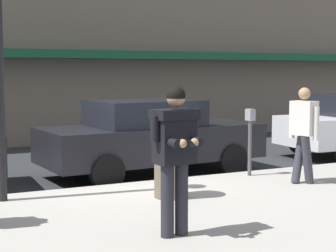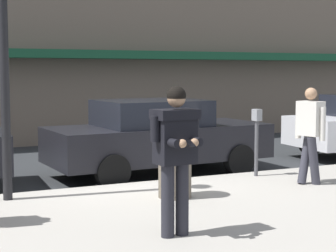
{
  "view_description": "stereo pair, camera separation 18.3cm",
  "coord_description": "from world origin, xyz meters",
  "px_view_note": "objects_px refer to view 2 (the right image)",
  "views": [
    {
      "loc": [
        -3.76,
        -9.34,
        2.11
      ],
      "look_at": [
        -0.91,
        -3.61,
        1.49
      ],
      "focal_mm": 60.0,
      "sensor_mm": 36.0,
      "label": 1
    },
    {
      "loc": [
        -3.6,
        -9.42,
        2.11
      ],
      "look_at": [
        -0.91,
        -3.61,
        1.49
      ],
      "focal_mm": 60.0,
      "sensor_mm": 36.0,
      "label": 2
    }
  ],
  "objects_px": {
    "parked_sedan_mid": "(157,137)",
    "parking_meter": "(257,132)",
    "street_lamp_post": "(2,2)",
    "man_texting_on_phone": "(176,144)",
    "pedestrian_in_light_coat": "(310,129)",
    "trash_bin": "(175,166)"
  },
  "relations": [
    {
      "from": "parked_sedan_mid",
      "to": "street_lamp_post",
      "type": "relative_size",
      "value": 0.95
    },
    {
      "from": "trash_bin",
      "to": "parking_meter",
      "type": "bearing_deg",
      "value": 24.26
    },
    {
      "from": "parked_sedan_mid",
      "to": "pedestrian_in_light_coat",
      "type": "bearing_deg",
      "value": -56.24
    },
    {
      "from": "man_texting_on_phone",
      "to": "parking_meter",
      "type": "relative_size",
      "value": 1.42
    },
    {
      "from": "man_texting_on_phone",
      "to": "street_lamp_post",
      "type": "relative_size",
      "value": 0.37
    },
    {
      "from": "man_texting_on_phone",
      "to": "pedestrian_in_light_coat",
      "type": "relative_size",
      "value": 1.06
    },
    {
      "from": "pedestrian_in_light_coat",
      "to": "trash_bin",
      "type": "relative_size",
      "value": 1.74
    },
    {
      "from": "street_lamp_post",
      "to": "trash_bin",
      "type": "xyz_separation_m",
      "value": [
        2.42,
        -0.93,
        -2.51
      ]
    },
    {
      "from": "pedestrian_in_light_coat",
      "to": "trash_bin",
      "type": "bearing_deg",
      "value": 178.53
    },
    {
      "from": "parked_sedan_mid",
      "to": "street_lamp_post",
      "type": "xyz_separation_m",
      "value": [
        -3.24,
        -1.63,
        2.35
      ]
    },
    {
      "from": "parked_sedan_mid",
      "to": "parking_meter",
      "type": "height_order",
      "value": "parked_sedan_mid"
    },
    {
      "from": "man_texting_on_phone",
      "to": "trash_bin",
      "type": "relative_size",
      "value": 1.84
    },
    {
      "from": "street_lamp_post",
      "to": "parking_meter",
      "type": "height_order",
      "value": "street_lamp_post"
    },
    {
      "from": "parked_sedan_mid",
      "to": "man_texting_on_phone",
      "type": "xyz_separation_m",
      "value": [
        -1.72,
        -4.46,
        0.46
      ]
    },
    {
      "from": "parking_meter",
      "to": "pedestrian_in_light_coat",
      "type": "bearing_deg",
      "value": -68.72
    },
    {
      "from": "man_texting_on_phone",
      "to": "pedestrian_in_light_coat",
      "type": "bearing_deg",
      "value": 27.77
    },
    {
      "from": "parked_sedan_mid",
      "to": "man_texting_on_phone",
      "type": "distance_m",
      "value": 4.8
    },
    {
      "from": "parked_sedan_mid",
      "to": "parking_meter",
      "type": "bearing_deg",
      "value": -49.55
    },
    {
      "from": "trash_bin",
      "to": "man_texting_on_phone",
      "type": "bearing_deg",
      "value": -115.33
    },
    {
      "from": "pedestrian_in_light_coat",
      "to": "parking_meter",
      "type": "distance_m",
      "value": 1.13
    },
    {
      "from": "parked_sedan_mid",
      "to": "pedestrian_in_light_coat",
      "type": "relative_size",
      "value": 2.71
    },
    {
      "from": "parked_sedan_mid",
      "to": "man_texting_on_phone",
      "type": "height_order",
      "value": "man_texting_on_phone"
    }
  ]
}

